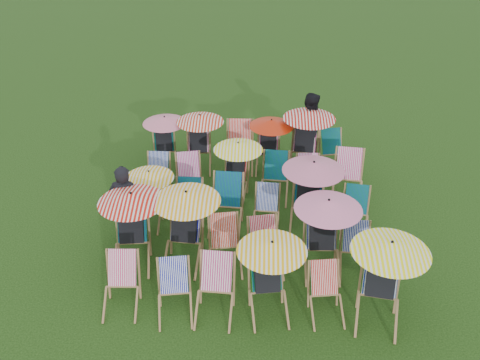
{
  "coord_description": "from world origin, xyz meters",
  "views": [
    {
      "loc": [
        0.16,
        -8.51,
        6.46
      ],
      "look_at": [
        -0.2,
        0.37,
        0.9
      ],
      "focal_mm": 40.0,
      "sensor_mm": 36.0,
      "label": 1
    }
  ],
  "objects_px": {
    "deckchair_0": "(121,286)",
    "person_left": "(126,204)",
    "deckchair_5": "(383,281)",
    "deckchair_29": "(334,153)",
    "person_rear": "(309,127)"
  },
  "relations": [
    {
      "from": "deckchair_29",
      "to": "deckchair_5",
      "type": "bearing_deg",
      "value": -97.83
    },
    {
      "from": "person_left",
      "to": "person_rear",
      "type": "xyz_separation_m",
      "value": [
        3.63,
        3.28,
        0.05
      ]
    },
    {
      "from": "deckchair_0",
      "to": "deckchair_29",
      "type": "xyz_separation_m",
      "value": [
        3.92,
        4.58,
        0.0
      ]
    },
    {
      "from": "deckchair_0",
      "to": "person_left",
      "type": "xyz_separation_m",
      "value": [
        -0.27,
        1.79,
        0.37
      ]
    },
    {
      "from": "deckchair_5",
      "to": "deckchair_29",
      "type": "bearing_deg",
      "value": 102.77
    },
    {
      "from": "deckchair_5",
      "to": "deckchair_29",
      "type": "relative_size",
      "value": 1.61
    },
    {
      "from": "deckchair_0",
      "to": "person_left",
      "type": "distance_m",
      "value": 1.84
    },
    {
      "from": "person_left",
      "to": "person_rear",
      "type": "relative_size",
      "value": 0.95
    },
    {
      "from": "deckchair_5",
      "to": "person_left",
      "type": "distance_m",
      "value": 4.79
    },
    {
      "from": "deckchair_29",
      "to": "person_rear",
      "type": "height_order",
      "value": "person_rear"
    },
    {
      "from": "deckchair_5",
      "to": "deckchair_29",
      "type": "xyz_separation_m",
      "value": [
        -0.22,
        4.65,
        -0.32
      ]
    },
    {
      "from": "person_left",
      "to": "deckchair_0",
      "type": "bearing_deg",
      "value": 98.1
    },
    {
      "from": "deckchair_0",
      "to": "person_rear",
      "type": "xyz_separation_m",
      "value": [
        3.35,
        5.06,
        0.41
      ]
    },
    {
      "from": "deckchair_29",
      "to": "person_left",
      "type": "relative_size",
      "value": 0.56
    },
    {
      "from": "deckchair_29",
      "to": "person_left",
      "type": "bearing_deg",
      "value": -156.9
    }
  ]
}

